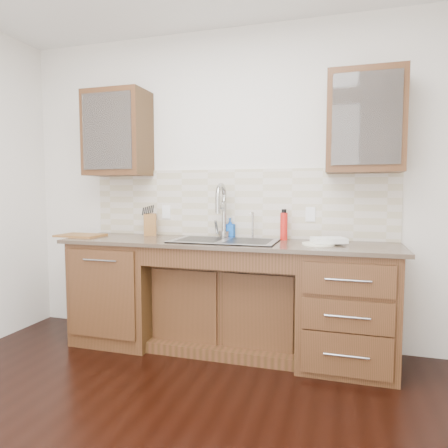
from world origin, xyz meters
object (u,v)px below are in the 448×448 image
(soap_bottle, at_px, (230,228))
(cutting_board, at_px, (81,235))
(knife_block, at_px, (150,224))
(water_bottle, at_px, (284,226))
(plate, at_px, (318,244))

(soap_bottle, relative_size, cutting_board, 0.44)
(soap_bottle, distance_m, knife_block, 0.75)
(water_bottle, bearing_deg, plate, -38.02)
(soap_bottle, distance_m, water_bottle, 0.48)
(plate, bearing_deg, knife_block, 170.39)
(plate, height_order, knife_block, knife_block)
(cutting_board, bearing_deg, plate, 0.59)
(knife_block, distance_m, cutting_board, 0.62)
(soap_bottle, relative_size, water_bottle, 0.75)
(water_bottle, relative_size, knife_block, 1.15)
(water_bottle, xyz_separation_m, cutting_board, (-1.77, -0.25, -0.10))
(water_bottle, relative_size, plate, 0.93)
(plate, relative_size, knife_block, 1.24)
(plate, distance_m, knife_block, 1.54)
(soap_bottle, bearing_deg, plate, -19.12)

